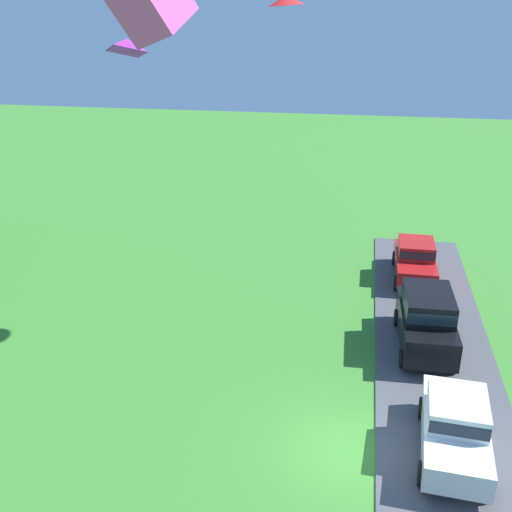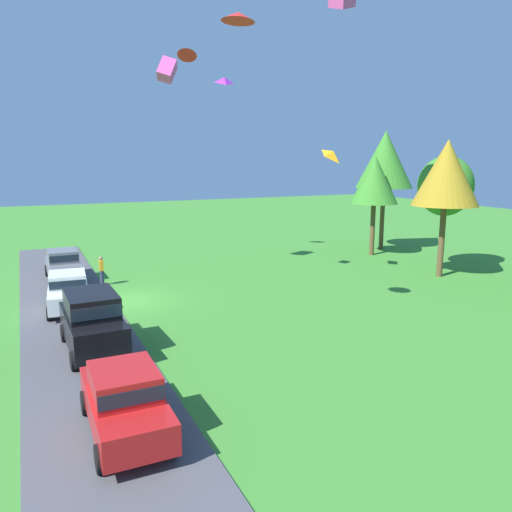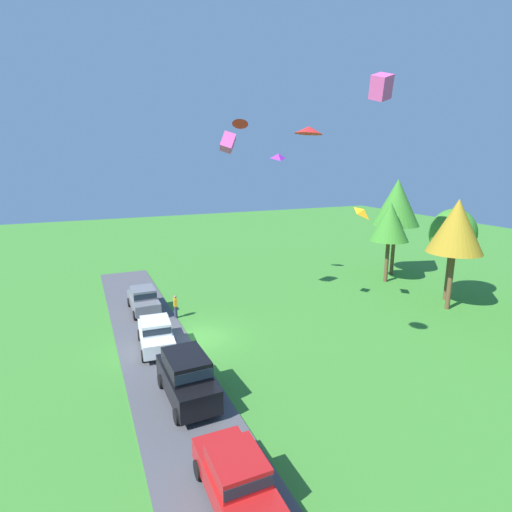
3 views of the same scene
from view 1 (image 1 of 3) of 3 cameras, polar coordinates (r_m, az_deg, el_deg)
The scene contains 7 objects.
ground_plane at distance 18.87m, azimuth 9.04°, elevation -17.92°, with size 120.00×120.00×0.00m, color #3D842D.
pavement_strip at distance 19.11m, azimuth 18.26°, elevation -18.24°, with size 36.00×4.40×0.06m, color #4C4C51.
car_sedan_mid_row at distance 18.84m, azimuth 18.47°, elevation -15.00°, with size 4.52×2.21×1.84m.
car_suv_by_flagpole at distance 23.67m, azimuth 15.93°, elevation -5.68°, with size 4.65×2.15×2.28m.
car_sedan_near_entrance at distance 29.60m, azimuth 14.93°, elevation -0.25°, with size 4.40×1.96×1.84m.
kite_diamond_high_left at distance 14.82m, azimuth -12.12°, elevation 19.05°, with size 0.79×0.81×0.29m, color purple.
kite_delta_over_trees at distance 21.88m, azimuth 2.87°, elevation 23.14°, with size 1.27×1.27×0.32m, color red.
Camera 1 is at (-14.39, 0.24, 12.21)m, focal length 42.00 mm.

